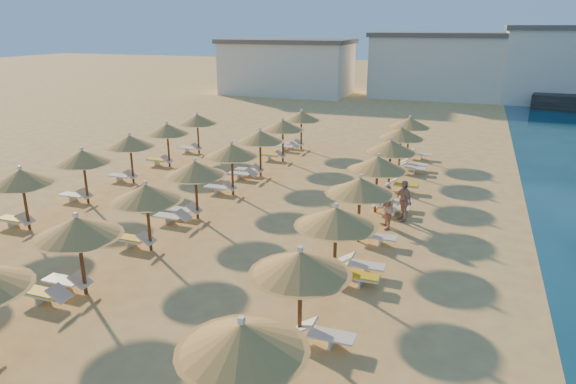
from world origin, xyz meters
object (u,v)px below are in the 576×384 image
at_px(parasol_row_west, 172,181).
at_px(beachgoer_b, 385,207).
at_px(parasol_row_east, 349,201).
at_px(beachgoer_c, 404,201).

xyz_separation_m(parasol_row_west, beachgoer_b, (7.93, 3.48, -1.31)).
bearing_deg(beachgoer_b, parasol_row_west, -92.30).
bearing_deg(beachgoer_b, parasol_row_east, -38.02).
height_order(parasol_row_east, parasol_row_west, same).
xyz_separation_m(parasol_row_east, beachgoer_c, (1.32, 4.69, -1.34)).
bearing_deg(parasol_row_east, parasol_row_west, 180.00).
distance_m(parasol_row_west, beachgoer_b, 8.76).
bearing_deg(beachgoer_c, parasol_row_west, -101.86).
relative_size(parasol_row_west, beachgoer_b, 18.40).
height_order(parasol_row_west, beachgoer_c, parasol_row_west).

